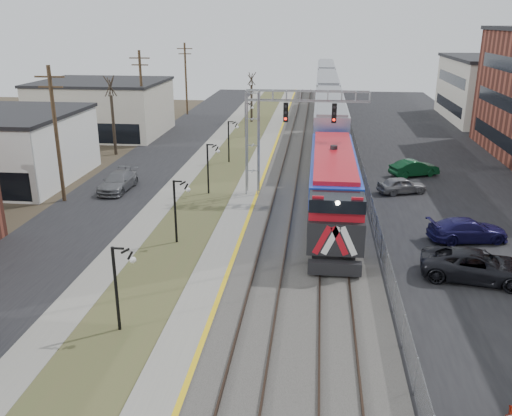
# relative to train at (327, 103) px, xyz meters

# --- Properties ---
(street_west) EXTENTS (7.00, 120.00, 0.04)m
(street_west) POSITION_rel_train_xyz_m (-17.00, -23.44, -2.90)
(street_west) COLOR black
(street_west) RESTS_ON ground
(sidewalk) EXTENTS (2.00, 120.00, 0.08)m
(sidewalk) POSITION_rel_train_xyz_m (-12.50, -23.44, -2.88)
(sidewalk) COLOR gray
(sidewalk) RESTS_ON ground
(grass_median) EXTENTS (4.00, 120.00, 0.06)m
(grass_median) POSITION_rel_train_xyz_m (-9.50, -23.44, -2.89)
(grass_median) COLOR #4A522B
(grass_median) RESTS_ON ground
(platform) EXTENTS (2.00, 120.00, 0.24)m
(platform) POSITION_rel_train_xyz_m (-6.50, -23.44, -2.80)
(platform) COLOR gray
(platform) RESTS_ON ground
(ballast_bed) EXTENTS (8.00, 120.00, 0.20)m
(ballast_bed) POSITION_rel_train_xyz_m (-1.50, -23.44, -2.82)
(ballast_bed) COLOR #595651
(ballast_bed) RESTS_ON ground
(parking_lot) EXTENTS (16.00, 120.00, 0.04)m
(parking_lot) POSITION_rel_train_xyz_m (10.50, -23.44, -2.90)
(parking_lot) COLOR black
(parking_lot) RESTS_ON ground
(platform_edge) EXTENTS (0.24, 120.00, 0.01)m
(platform_edge) POSITION_rel_train_xyz_m (-5.62, -23.44, -2.67)
(platform_edge) COLOR gold
(platform_edge) RESTS_ON platform
(track_near) EXTENTS (1.58, 120.00, 0.15)m
(track_near) POSITION_rel_train_xyz_m (-3.50, -23.44, -2.64)
(track_near) COLOR #2D2119
(track_near) RESTS_ON ballast_bed
(track_far) EXTENTS (1.58, 120.00, 0.15)m
(track_far) POSITION_rel_train_xyz_m (-0.00, -23.44, -2.64)
(track_far) COLOR #2D2119
(track_far) RESTS_ON ballast_bed
(train) EXTENTS (3.00, 85.85, 5.33)m
(train) POSITION_rel_train_xyz_m (0.00, 0.00, 0.00)
(train) COLOR #1637B6
(train) RESTS_ON ground
(signal_gantry) EXTENTS (9.00, 1.07, 8.15)m
(signal_gantry) POSITION_rel_train_xyz_m (-4.28, -30.45, 2.67)
(signal_gantry) COLOR gray
(signal_gantry) RESTS_ON ground
(lampposts) EXTENTS (0.14, 62.14, 4.00)m
(lampposts) POSITION_rel_train_xyz_m (-9.50, -40.16, -0.92)
(lampposts) COLOR black
(lampposts) RESTS_ON ground
(utility_poles) EXTENTS (0.28, 80.28, 10.00)m
(utility_poles) POSITION_rel_train_xyz_m (-20.00, -33.44, 2.08)
(utility_poles) COLOR #4C3823
(utility_poles) RESTS_ON ground
(fence) EXTENTS (0.04, 120.00, 1.60)m
(fence) POSITION_rel_train_xyz_m (2.70, -23.44, -2.12)
(fence) COLOR gray
(fence) RESTS_ON ground
(bare_trees) EXTENTS (12.30, 42.30, 5.95)m
(bare_trees) POSITION_rel_train_xyz_m (-18.16, -19.53, -0.22)
(bare_trees) COLOR #382D23
(bare_trees) RESTS_ON ground
(car_lot_c) EXTENTS (6.04, 3.59, 1.57)m
(car_lot_c) POSITION_rel_train_xyz_m (7.37, -43.56, -2.13)
(car_lot_c) COLOR black
(car_lot_c) RESTS_ON ground
(car_lot_d) EXTENTS (5.18, 2.95, 1.41)m
(car_lot_d) POSITION_rel_train_xyz_m (8.27, -38.12, -2.21)
(car_lot_d) COLOR #19164F
(car_lot_d) RESTS_ON ground
(car_lot_e) EXTENTS (4.11, 2.70, 1.30)m
(car_lot_e) POSITION_rel_train_xyz_m (5.60, -28.61, -2.27)
(car_lot_e) COLOR slate
(car_lot_e) RESTS_ON ground
(car_lot_f) EXTENTS (4.53, 3.09, 1.41)m
(car_lot_f) POSITION_rel_train_xyz_m (7.37, -23.41, -2.21)
(car_lot_f) COLOR #0D4120
(car_lot_f) RESTS_ON ground
(car_street_b) EXTENTS (2.21, 5.05, 1.45)m
(car_street_b) POSITION_rel_train_xyz_m (-16.85, -30.42, -2.20)
(car_street_b) COLOR slate
(car_street_b) RESTS_ON ground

